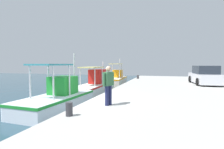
{
  "coord_description": "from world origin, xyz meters",
  "views": [
    {
      "loc": [
        -7.54,
        -3.4,
        2.49
      ],
      "look_at": [
        5.67,
        0.62,
        1.66
      ],
      "focal_mm": 27.61,
      "sensor_mm": 36.0,
      "label": 1
    }
  ],
  "objects": [
    {
      "name": "fishing_boat_third",
      "position": [
        0.58,
        2.22,
        0.62
      ],
      "size": [
        5.1,
        2.21,
        3.19
      ],
      "color": "white",
      "rests_on": "ground"
    },
    {
      "name": "mooring_bollard_second",
      "position": [
        12.58,
        -0.45,
        1.0
      ],
      "size": [
        0.24,
        0.24,
        0.4
      ],
      "primitive_type": "cylinder",
      "color": "#333338",
      "rests_on": "quay_pier"
    },
    {
      "name": "fishing_boat_fifth",
      "position": [
        13.02,
        2.23,
        0.63
      ],
      "size": [
        5.72,
        2.07,
        3.22
      ],
      "color": "silver",
      "rests_on": "ground"
    },
    {
      "name": "quay_pier",
      "position": [
        0.0,
        -5.0,
        0.4
      ],
      "size": [
        36.0,
        10.0,
        0.8
      ],
      "primitive_type": "cube",
      "color": "#B2B2AD",
      "rests_on": "ground"
    },
    {
      "name": "fisherman_standing",
      "position": [
        -0.86,
        -1.21,
        1.69
      ],
      "size": [
        0.63,
        0.38,
        1.61
      ],
      "color": "#1E234C",
      "rests_on": "quay_pier"
    },
    {
      "name": "fishing_boat_fourth",
      "position": [
        6.7,
        2.54,
        0.64
      ],
      "size": [
        6.47,
        1.96,
        2.83
      ],
      "color": "white",
      "rests_on": "ground"
    },
    {
      "name": "mooring_bollard_nearest",
      "position": [
        -2.65,
        -0.45,
        1.02
      ],
      "size": [
        0.23,
        0.23,
        0.45
      ],
      "primitive_type": "cylinder",
      "color": "#333338",
      "rests_on": "quay_pier"
    },
    {
      "name": "parked_car",
      "position": [
        8.59,
        -6.68,
        1.52
      ],
      "size": [
        4.23,
        2.14,
        1.57
      ],
      "color": "black",
      "rests_on": "quay_pier"
    }
  ]
}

